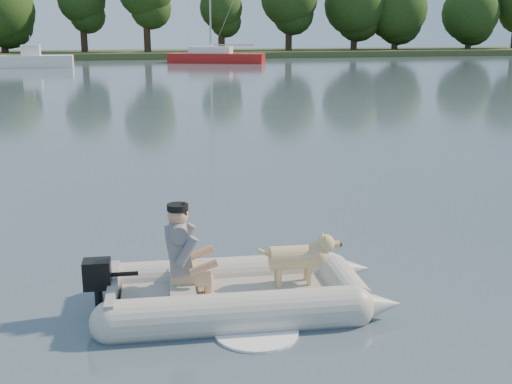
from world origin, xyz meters
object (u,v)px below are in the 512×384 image
object	(u,v)px
dinghy	(241,260)
sailboat	(216,57)
man	(181,247)
dog	(293,261)
motorboat	(34,52)

from	to	relation	value
dinghy	sailboat	xyz separation A→B (m)	(8.88, 49.07, -0.04)
man	sailboat	bearing A→B (deg)	84.24
man	dog	distance (m)	1.25
man	motorboat	xyz separation A→B (m)	(-5.07, 45.91, 0.42)
dinghy	man	size ratio (longest dim) A/B	4.28
dinghy	sailboat	size ratio (longest dim) A/B	0.38
dog	motorboat	bearing A→B (deg)	103.02
dinghy	dog	world-z (taller)	dinghy
dinghy	dog	xyz separation A→B (m)	(0.59, -0.01, -0.06)
dog	dinghy	bearing A→B (deg)	-175.43
sailboat	man	bearing A→B (deg)	-78.86
dog	man	bearing A→B (deg)	-180.00
motorboat	dog	bearing A→B (deg)	-80.73
sailboat	motorboat	bearing A→B (deg)	-146.04
dinghy	motorboat	bearing A→B (deg)	102.29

